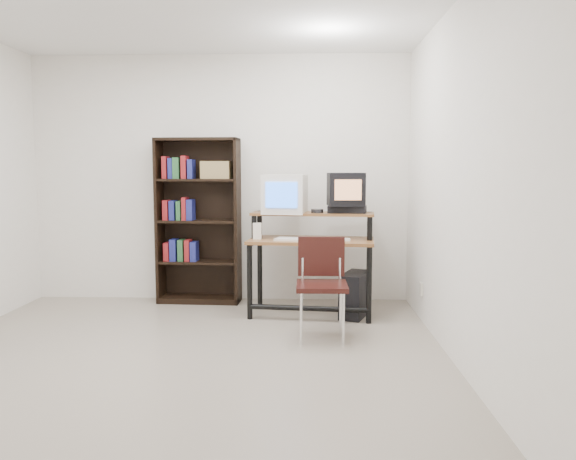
{
  "coord_description": "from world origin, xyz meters",
  "views": [
    {
      "loc": [
        0.94,
        -3.98,
        1.38
      ],
      "look_at": [
        0.76,
        1.1,
        0.85
      ],
      "focal_mm": 35.0,
      "sensor_mm": 36.0,
      "label": 1
    }
  ],
  "objects_px": {
    "pc_tower": "(355,294)",
    "crt_tv": "(346,189)",
    "computer_desk": "(312,244)",
    "bookshelf": "(199,219)",
    "school_chair": "(322,276)",
    "crt_monitor": "(285,194)"
  },
  "relations": [
    {
      "from": "pc_tower",
      "to": "crt_tv",
      "type": "bearing_deg",
      "value": 142.05
    },
    {
      "from": "school_chair",
      "to": "bookshelf",
      "type": "xyz_separation_m",
      "value": [
        -1.26,
        1.23,
        0.38
      ]
    },
    {
      "from": "bookshelf",
      "to": "pc_tower",
      "type": "bearing_deg",
      "value": -16.43
    },
    {
      "from": "crt_monitor",
      "to": "pc_tower",
      "type": "height_order",
      "value": "crt_monitor"
    },
    {
      "from": "crt_monitor",
      "to": "bookshelf",
      "type": "relative_size",
      "value": 0.26
    },
    {
      "from": "crt_monitor",
      "to": "school_chair",
      "type": "relative_size",
      "value": 0.55
    },
    {
      "from": "computer_desk",
      "to": "school_chair",
      "type": "bearing_deg",
      "value": -78.17
    },
    {
      "from": "crt_monitor",
      "to": "pc_tower",
      "type": "distance_m",
      "value": 1.18
    },
    {
      "from": "computer_desk",
      "to": "bookshelf",
      "type": "bearing_deg",
      "value": 163.69
    },
    {
      "from": "computer_desk",
      "to": "bookshelf",
      "type": "xyz_separation_m",
      "value": [
        -1.18,
        0.48,
        0.2
      ]
    },
    {
      "from": "pc_tower",
      "to": "school_chair",
      "type": "height_order",
      "value": "school_chair"
    },
    {
      "from": "computer_desk",
      "to": "pc_tower",
      "type": "distance_m",
      "value": 0.64
    },
    {
      "from": "crt_monitor",
      "to": "crt_tv",
      "type": "distance_m",
      "value": 0.59
    },
    {
      "from": "computer_desk",
      "to": "crt_tv",
      "type": "bearing_deg",
      "value": 18.36
    },
    {
      "from": "crt_monitor",
      "to": "school_chair",
      "type": "xyz_separation_m",
      "value": [
        0.34,
        -0.87,
        -0.65
      ]
    },
    {
      "from": "crt_tv",
      "to": "school_chair",
      "type": "relative_size",
      "value": 0.43
    },
    {
      "from": "school_chair",
      "to": "crt_monitor",
      "type": "bearing_deg",
      "value": 111.01
    },
    {
      "from": "pc_tower",
      "to": "school_chair",
      "type": "distance_m",
      "value": 0.82
    },
    {
      "from": "crt_monitor",
      "to": "school_chair",
      "type": "bearing_deg",
      "value": -61.47
    },
    {
      "from": "computer_desk",
      "to": "crt_monitor",
      "type": "distance_m",
      "value": 0.55
    },
    {
      "from": "crt_tv",
      "to": "school_chair",
      "type": "xyz_separation_m",
      "value": [
        -0.25,
        -0.83,
        -0.7
      ]
    },
    {
      "from": "crt_monitor",
      "to": "bookshelf",
      "type": "bearing_deg",
      "value": 165.65
    }
  ]
}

